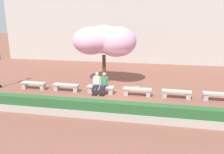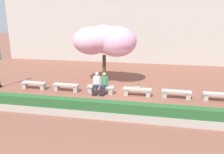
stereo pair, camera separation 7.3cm
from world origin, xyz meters
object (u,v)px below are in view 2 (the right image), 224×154
Objects in this scene: stone_bench_far_east at (218,96)px; stone_bench_center at (101,89)px; person_seated_right at (104,83)px; stone_bench_east_end at (176,93)px; stone_bench_near_east at (137,91)px; stone_bench_west_end at (34,84)px; person_seated_left at (97,82)px; stone_bench_near_west at (66,86)px; cherry_tree_main at (104,41)px; handbag at (138,86)px.

stone_bench_center is at bearing 180.00° from stone_bench_far_east.
stone_bench_center is at bearing 166.06° from person_seated_right.
stone_bench_center and stone_bench_far_east have the same top height.
stone_bench_near_east is at bearing 180.00° from stone_bench_east_end.
person_seated_left is (4.17, -0.05, 0.40)m from stone_bench_west_end.
stone_bench_near_west is at bearing 180.00° from stone_bench_near_east.
stone_bench_east_end is (2.20, 0.00, 0.00)m from stone_bench_near_east.
cherry_tree_main reaches higher than stone_bench_near_east.
stone_bench_center is at bearing 0.00° from stone_bench_near_west.
person_seated_left is 3.22m from cherry_tree_main.
person_seated_left is 0.30× the size of cherry_tree_main.
cherry_tree_main reaches higher than stone_bench_near_west.
stone_bench_near_west is at bearing 180.00° from stone_bench_far_east.
stone_bench_near_west is 6.60m from stone_bench_east_end.
person_seated_right reaches higher than stone_bench_near_east.
person_seated_left is (-0.23, -0.05, 0.40)m from stone_bench_center.
stone_bench_west_end is 1.00× the size of stone_bench_near_west.
stone_bench_near_west is 2.20m from stone_bench_center.
stone_bench_west_end is 8.80m from stone_bench_east_end.
person_seated_right reaches higher than handbag.
stone_bench_west_end is 2.20m from stone_bench_near_west.
person_seated_right is 0.30× the size of cherry_tree_main.
person_seated_left is at bearing -178.53° from handbag.
stone_bench_center is 1.00× the size of stone_bench_far_east.
stone_bench_far_east is (4.40, 0.00, 0.00)m from stone_bench_near_east.
stone_bench_far_east is at bearing 0.45° from person_seated_left.
stone_bench_near_east is (2.20, 0.00, 0.00)m from stone_bench_center.
handbag is (2.00, 0.06, -0.12)m from person_seated_right.
cherry_tree_main reaches higher than person_seated_right.
stone_bench_center is (2.20, 0.00, 0.00)m from stone_bench_near_west.
stone_bench_near_east is 2.03m from person_seated_right.
stone_bench_west_end is at bearing 180.00° from stone_bench_far_east.
stone_bench_east_end is at bearing 0.00° from stone_bench_west_end.
stone_bench_near_west is at bearing 178.45° from person_seated_left.
stone_bench_east_end is at bearing 0.00° from stone_bench_near_west.
cherry_tree_main is (-0.51, 2.30, 2.24)m from person_seated_right.
person_seated_left is (1.97, -0.05, 0.40)m from stone_bench_near_west.
handbag is at bearing 1.79° from person_seated_right.
handbag is at bearing -41.73° from cherry_tree_main.
stone_bench_near_east is 1.27× the size of person_seated_right.
person_seated_left is at bearing -179.55° from stone_bench_far_east.
stone_bench_near_west is at bearing -130.23° from cherry_tree_main.
stone_bench_east_end is 2.20m from handbag.
handbag is (4.41, 0.01, 0.28)m from stone_bench_near_west.
person_seated_right is (4.61, -0.05, 0.40)m from stone_bench_west_end.
stone_bench_west_end is 1.00× the size of stone_bench_east_end.
stone_bench_west_end is at bearing 179.27° from person_seated_left.
stone_bench_west_end is 4.82× the size of handbag.
stone_bench_west_end is 5.37m from cherry_tree_main.
stone_bench_west_end is at bearing 180.00° from stone_bench_near_west.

